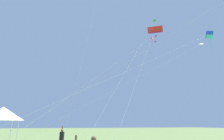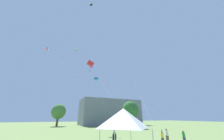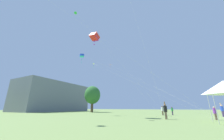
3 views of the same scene
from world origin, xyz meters
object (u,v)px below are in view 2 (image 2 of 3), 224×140
object	(u,v)px
person_yellow_shirt	(162,137)
kite_white_delta_3	(104,86)
person_white_shirt	(167,135)
kite_black_delta_0	(91,8)
person_green_shirt	(184,136)
person_black_shirt	(114,140)
festival_tent	(124,118)
kite_orange_delta_4	(133,80)
kite_red_box_5	(90,64)
kite_green_diamond_1	(76,50)
kite_blue_box_6	(96,79)
kite_pink_diamond_2	(47,48)

from	to	relation	value
person_yellow_shirt	kite_white_delta_3	bearing A→B (deg)	89.04
person_white_shirt	kite_black_delta_0	xyz separation A→B (m)	(-12.09, 2.51, 22.13)
person_white_shirt	person_green_shirt	bearing A→B (deg)	162.95
person_white_shirt	person_black_shirt	world-z (taller)	person_black_shirt
festival_tent	kite_orange_delta_4	xyz separation A→B (m)	(14.17, 19.87, 9.71)
kite_orange_delta_4	kite_red_box_5	distance (m)	13.39
person_white_shirt	kite_green_diamond_1	world-z (taller)	kite_green_diamond_1
kite_blue_box_6	person_yellow_shirt	bearing A→B (deg)	-71.89
kite_pink_diamond_2	kite_white_delta_3	world-z (taller)	kite_pink_diamond_2
kite_green_diamond_1	kite_blue_box_6	distance (m)	9.17
person_yellow_shirt	kite_orange_delta_4	distance (m)	18.59
festival_tent	kite_blue_box_6	size ratio (longest dim) A/B	0.16
kite_white_delta_3	person_green_shirt	bearing A→B (deg)	-61.63
festival_tent	person_green_shirt	distance (m)	14.04
person_white_shirt	person_green_shirt	distance (m)	2.20
kite_red_box_5	kite_blue_box_6	xyz separation A→B (m)	(3.11, 5.65, -1.64)
festival_tent	kite_white_delta_3	xyz separation A→B (m)	(5.33, 19.17, 7.04)
person_green_shirt	kite_white_delta_3	world-z (taller)	kite_white_delta_3
person_green_shirt	kite_red_box_5	distance (m)	21.07
person_yellow_shirt	kite_blue_box_6	xyz separation A→B (m)	(-5.23, 15.99, 12.05)
person_black_shirt	kite_orange_delta_4	size ratio (longest dim) A/B	0.10
person_green_shirt	kite_green_diamond_1	distance (m)	26.46
kite_green_diamond_1	festival_tent	bearing A→B (deg)	-83.88
kite_white_delta_3	person_black_shirt	bearing A→B (deg)	-104.33
kite_green_diamond_1	kite_orange_delta_4	size ratio (longest dim) A/B	0.90
kite_pink_diamond_2	kite_white_delta_3	distance (m)	16.41
festival_tent	person_white_shirt	bearing A→B (deg)	33.33
person_green_shirt	kite_red_box_5	xyz separation A→B (m)	(-11.41, 11.26, 13.68)
person_green_shirt	kite_white_delta_3	size ratio (longest dim) A/B	0.08
person_yellow_shirt	kite_green_diamond_1	size ratio (longest dim) A/B	0.09
person_green_shirt	kite_pink_diamond_2	size ratio (longest dim) A/B	0.07
festival_tent	person_black_shirt	size ratio (longest dim) A/B	1.85
kite_black_delta_0	kite_orange_delta_4	distance (m)	20.77
person_yellow_shirt	kite_black_delta_0	world-z (taller)	kite_black_delta_0
person_green_shirt	kite_green_diamond_1	size ratio (longest dim) A/B	0.08
person_black_shirt	kite_green_diamond_1	size ratio (longest dim) A/B	0.11
festival_tent	kite_pink_diamond_2	bearing A→B (deg)	111.15
kite_pink_diamond_2	person_white_shirt	bearing A→B (deg)	-36.46
kite_pink_diamond_2	kite_black_delta_0	bearing A→B (deg)	-58.00
kite_green_diamond_1	kite_pink_diamond_2	world-z (taller)	kite_pink_diamond_2
festival_tent	person_black_shirt	world-z (taller)	festival_tent
person_white_shirt	kite_orange_delta_4	size ratio (longest dim) A/B	0.08
kite_black_delta_0	kite_white_delta_3	size ratio (longest dim) A/B	1.24
person_green_shirt	kite_blue_box_6	distance (m)	22.35
kite_red_box_5	kite_blue_box_6	distance (m)	6.65
kite_white_delta_3	kite_orange_delta_4	world-z (taller)	kite_orange_delta_4
kite_green_diamond_1	kite_pink_diamond_2	size ratio (longest dim) A/B	0.86
person_green_shirt	kite_blue_box_6	xyz separation A→B (m)	(-8.30, 16.91, 12.04)
person_yellow_shirt	kite_orange_delta_4	bearing A→B (deg)	51.25
kite_green_diamond_1	kite_pink_diamond_2	xyz separation A→B (m)	(-6.38, 2.78, 0.48)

